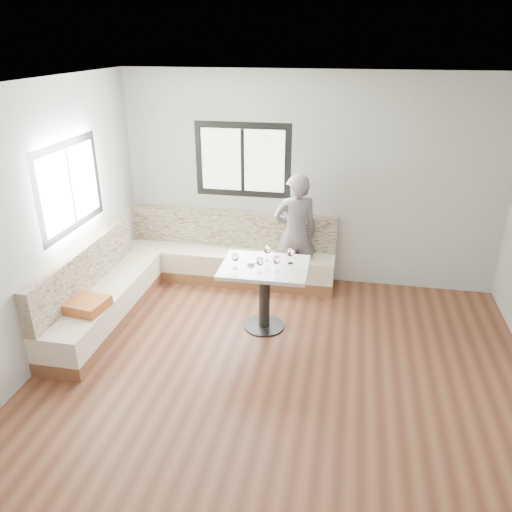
% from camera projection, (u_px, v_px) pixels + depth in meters
% --- Properties ---
extents(room, '(5.01, 5.01, 2.81)m').
position_uv_depth(room, '(275.00, 252.00, 4.40)').
color(room, brown).
rests_on(room, ground).
extents(banquette, '(2.90, 2.80, 0.95)m').
position_uv_depth(banquette, '(178.00, 273.00, 6.49)').
color(banquette, brown).
rests_on(banquette, ground).
extents(table, '(0.98, 0.77, 0.80)m').
position_uv_depth(table, '(264.00, 281.00, 5.68)').
color(table, black).
rests_on(table, ground).
extents(person, '(0.68, 0.56, 1.59)m').
position_uv_depth(person, '(295.00, 233.00, 6.53)').
color(person, slate).
rests_on(person, ground).
extents(olive_ramekin, '(0.09, 0.09, 0.04)m').
position_uv_depth(olive_ramekin, '(251.00, 263.00, 5.62)').
color(olive_ramekin, white).
rests_on(olive_ramekin, table).
extents(wine_glass_a, '(0.08, 0.08, 0.19)m').
position_uv_depth(wine_glass_a, '(235.00, 258.00, 5.48)').
color(wine_glass_a, white).
rests_on(wine_glass_a, table).
extents(wine_glass_b, '(0.08, 0.08, 0.19)m').
position_uv_depth(wine_glass_b, '(260.00, 262.00, 5.38)').
color(wine_glass_b, white).
rests_on(wine_glass_b, table).
extents(wine_glass_c, '(0.08, 0.08, 0.19)m').
position_uv_depth(wine_glass_c, '(277.00, 260.00, 5.41)').
color(wine_glass_c, white).
rests_on(wine_glass_c, table).
extents(wine_glass_d, '(0.08, 0.08, 0.19)m').
position_uv_depth(wine_glass_d, '(267.00, 250.00, 5.67)').
color(wine_glass_d, white).
rests_on(wine_glass_d, table).
extents(wine_glass_e, '(0.08, 0.08, 0.19)m').
position_uv_depth(wine_glass_e, '(291.00, 253.00, 5.60)').
color(wine_glass_e, white).
rests_on(wine_glass_e, table).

